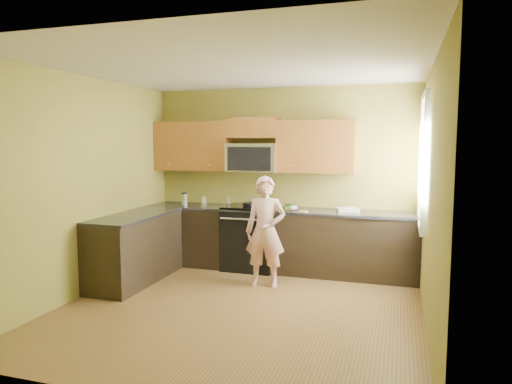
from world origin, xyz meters
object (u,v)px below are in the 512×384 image
at_px(microwave, 253,172).
at_px(woman, 265,231).
at_px(travel_mug, 185,205).
at_px(frying_pan, 251,206).
at_px(butter_tub, 289,209).
at_px(stove, 251,237).

relative_size(microwave, woman, 0.52).
relative_size(microwave, travel_mug, 3.95).
bearing_deg(microwave, frying_pan, -84.86).
height_order(woman, travel_mug, woman).
xyz_separation_m(microwave, frying_pan, (0.01, -0.15, -0.50)).
bearing_deg(frying_pan, microwave, 78.47).
bearing_deg(travel_mug, frying_pan, -2.29).
height_order(frying_pan, travel_mug, travel_mug).
bearing_deg(frying_pan, travel_mug, 161.04).
distance_m(microwave, butter_tub, 0.80).
xyz_separation_m(microwave, travel_mug, (-1.09, -0.11, -0.53)).
bearing_deg(stove, microwave, 90.00).
xyz_separation_m(microwave, woman, (0.44, -0.87, -0.72)).
bearing_deg(travel_mug, microwave, 5.83).
bearing_deg(woman, butter_tub, 74.94).
bearing_deg(butter_tub, travel_mug, 179.50).
height_order(woman, frying_pan, woman).
height_order(microwave, travel_mug, microwave).
height_order(stove, woman, woman).
relative_size(butter_tub, travel_mug, 0.62).
distance_m(stove, frying_pan, 0.48).
relative_size(woman, frying_pan, 3.36).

